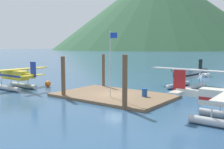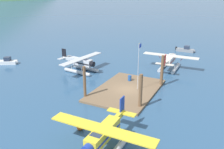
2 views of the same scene
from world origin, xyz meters
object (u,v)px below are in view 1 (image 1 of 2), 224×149
(flagpole, at_px, (111,57))
(mooring_buoy, at_px, (48,84))
(seaplane_yellow_port_aft, at_px, (14,77))
(fuel_drum, at_px, (145,93))
(seaplane_silver_bow_right, at_px, (187,77))
(boat_white_open_north, at_px, (204,73))

(flagpole, bearing_deg, mooring_buoy, 172.02)
(seaplane_yellow_port_aft, bearing_deg, mooring_buoy, 62.95)
(flagpole, bearing_deg, fuel_drum, 41.90)
(mooring_buoy, xyz_separation_m, seaplane_yellow_port_aft, (-2.02, -3.97, 1.16))
(seaplane_silver_bow_right, height_order, boat_white_open_north, seaplane_silver_bow_right)
(seaplane_yellow_port_aft, bearing_deg, seaplane_silver_bow_right, 38.78)
(flagpole, distance_m, seaplane_silver_bow_right, 13.44)
(flagpole, xyz_separation_m, fuel_drum, (2.73, 2.45, -3.87))
(mooring_buoy, height_order, seaplane_yellow_port_aft, seaplane_yellow_port_aft)
(mooring_buoy, relative_size, seaplane_silver_bow_right, 0.08)
(seaplane_yellow_port_aft, bearing_deg, fuel_drum, 14.85)
(mooring_buoy, bearing_deg, boat_white_open_north, 63.55)
(flagpole, height_order, mooring_buoy, flagpole)
(mooring_buoy, relative_size, boat_white_open_north, 0.19)
(seaplane_yellow_port_aft, bearing_deg, flagpole, 8.41)
(fuel_drum, xyz_separation_m, seaplane_silver_bow_right, (0.90, 10.13, 0.84))
(seaplane_yellow_port_aft, xyz_separation_m, boat_white_open_north, (15.58, 31.20, -1.09))
(mooring_buoy, distance_m, seaplane_yellow_port_aft, 4.60)
(fuel_drum, bearing_deg, mooring_buoy, -177.53)
(fuel_drum, xyz_separation_m, mooring_buoy, (-15.46, -0.67, -0.32))
(fuel_drum, relative_size, seaplane_yellow_port_aft, 0.08)
(fuel_drum, height_order, boat_white_open_north, boat_white_open_north)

